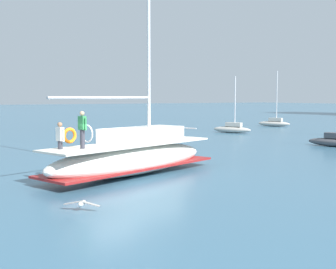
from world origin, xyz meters
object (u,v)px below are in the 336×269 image
object	(u,v)px
main_sailboat	(133,155)
moored_cutter_left	(333,141)
moored_cutter_right	(274,122)
moored_sloop_far	(232,128)
mooring_buoy	(150,152)
seagull	(82,203)

from	to	relation	value
main_sailboat	moored_cutter_left	size ratio (longest dim) A/B	2.94
main_sailboat	moored_cutter_right	bearing A→B (deg)	124.93
moored_sloop_far	mooring_buoy	world-z (taller)	moored_sloop_far
main_sailboat	moored_sloop_far	distance (m)	25.77
moored_cutter_right	mooring_buoy	xyz separation A→B (m)	(15.77, -26.54, -0.26)
moored_cutter_left	moored_cutter_right	bearing A→B (deg)	145.62
main_sailboat	moored_cutter_left	distance (m)	18.17
moored_cutter_right	moored_cutter_left	bearing A→B (deg)	-34.38
seagull	mooring_buoy	world-z (taller)	mooring_buoy
moored_sloop_far	moored_cutter_right	bearing A→B (deg)	114.64
moored_sloop_far	moored_cutter_left	world-z (taller)	moored_sloop_far
moored_sloop_far	moored_cutter_right	size ratio (longest dim) A/B	0.84
seagull	main_sailboat	bearing A→B (deg)	138.82
main_sailboat	moored_cutter_left	bearing A→B (deg)	98.86
main_sailboat	moored_cutter_right	world-z (taller)	main_sailboat
moored_cutter_right	seagull	distance (m)	44.13
moored_cutter_left	main_sailboat	bearing A→B (deg)	-81.14
moored_sloop_far	moored_cutter_left	size ratio (longest dim) A/B	1.17
moored_cutter_right	mooring_buoy	size ratio (longest dim) A/B	6.95
moored_cutter_left	mooring_buoy	xyz separation A→B (m)	(-2.87, -13.78, -0.20)
mooring_buoy	moored_sloop_far	bearing A→B (deg)	124.54
main_sailboat	seagull	xyz separation A→B (m)	(5.15, -4.51, -0.68)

